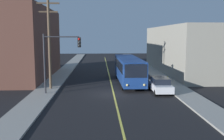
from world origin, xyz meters
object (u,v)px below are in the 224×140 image
Objects in this scene: traffic_signal_left_corner at (60,52)px; fire_hydrant at (167,80)px; city_bus at (128,69)px; parked_car_white at (160,85)px; utility_pole_near at (49,39)px.

fire_hydrant is (12.26, 4.97, -3.72)m from traffic_signal_left_corner.
city_bus is 14.51× the size of fire_hydrant.
city_bus is 2.76× the size of parked_car_white.
city_bus is 1.24× the size of utility_pole_near.
parked_car_white is 5.26× the size of fire_hydrant.
parked_car_white is 0.45× the size of utility_pole_near.
parked_car_white is 5.04m from fire_hydrant.
utility_pole_near reaches higher than fire_hydrant.
utility_pole_near is at bearing 170.05° from parked_car_white.
utility_pole_near is at bearing -157.96° from city_bus.
fire_hydrant is at bearing 10.62° from utility_pole_near.
utility_pole_near reaches higher than city_bus.
utility_pole_near is (-11.79, 2.07, 4.72)m from parked_car_white.
traffic_signal_left_corner reaches higher than city_bus.
city_bus is 4.93m from fire_hydrant.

